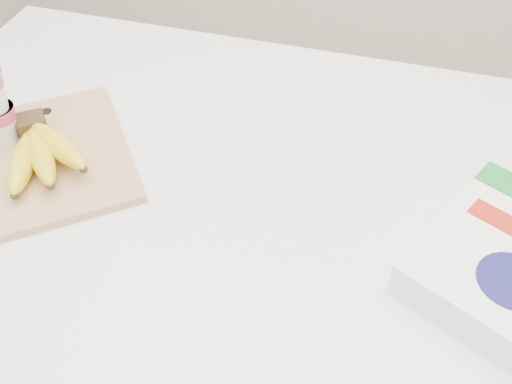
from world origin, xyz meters
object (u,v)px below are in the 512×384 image
cutting_board (57,155)px  cereal_box (500,256)px  bananas (40,151)px  table (236,331)px

cutting_board → cereal_box: (0.75, -0.04, 0.02)m
bananas → cereal_box: bananas is taller
table → cereal_box: (0.44, -0.07, 0.53)m
table → cutting_board: cutting_board is taller
table → bananas: bearing=-168.5°
cereal_box → table: bearing=-163.2°
cutting_board → cereal_box: cereal_box is taller
cutting_board → bananas: size_ratio=1.61×
bananas → cereal_box: bearing=-0.7°
bananas → cereal_box: 0.76m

